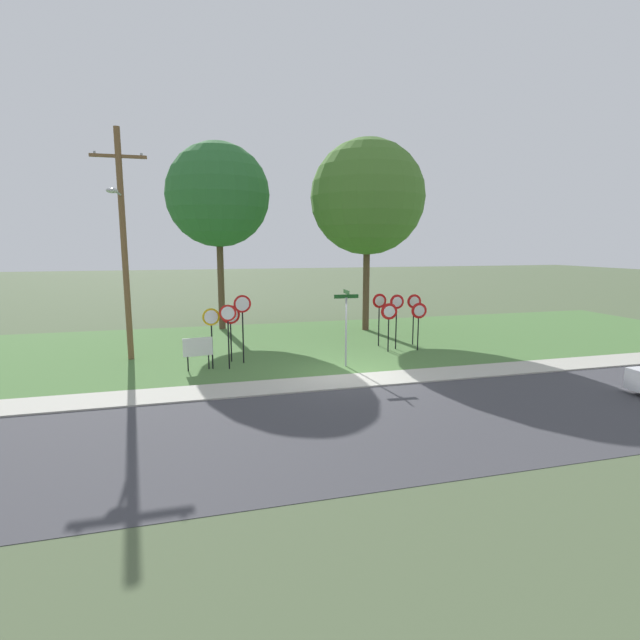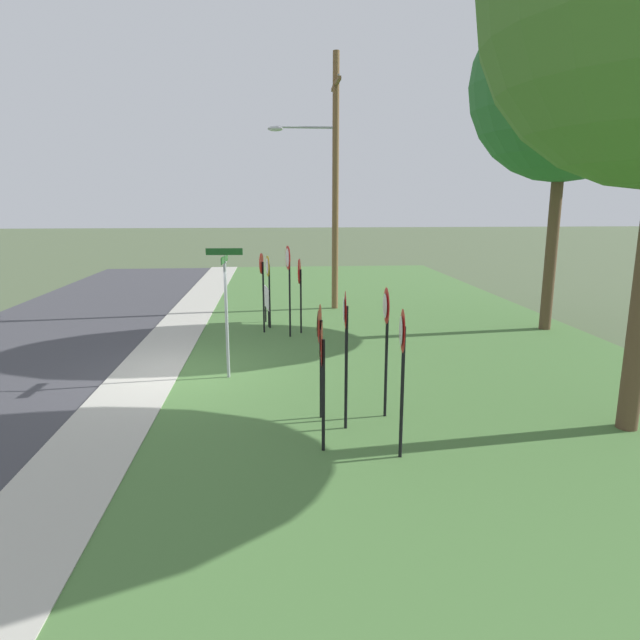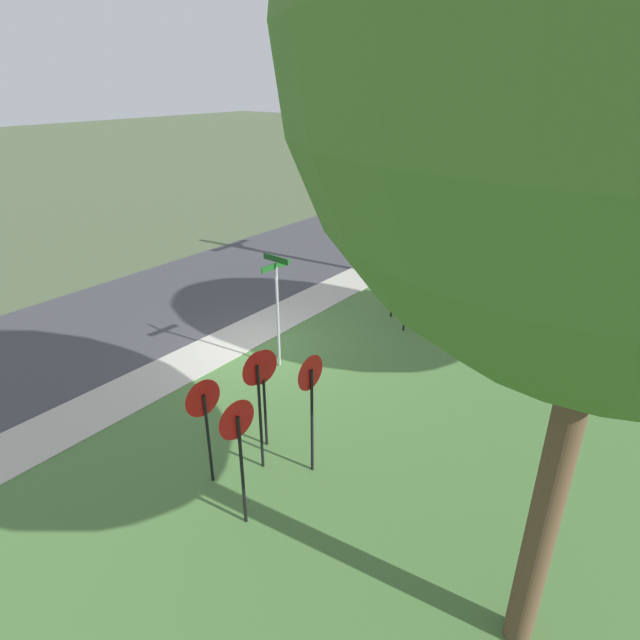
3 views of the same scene
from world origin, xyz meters
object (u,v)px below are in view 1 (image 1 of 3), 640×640
stop_sign_far_left (231,321)px  notice_board (198,349)px  yield_sign_near_left (419,315)px  stop_sign_near_right (228,323)px  utility_pole (123,238)px  yield_sign_far_right (389,316)px  oak_tree_right (367,198)px  stop_sign_far_center (211,326)px  yield_sign_far_left (397,309)px  yield_sign_center (379,307)px  oak_tree_left (218,195)px  street_name_post (346,321)px  yield_sign_near_right (414,307)px  stop_sign_near_left (243,314)px

stop_sign_far_left → notice_board: bearing=-133.8°
yield_sign_near_left → stop_sign_near_right: bearing=-165.1°
utility_pole → stop_sign_far_left: bearing=-19.0°
yield_sign_near_left → yield_sign_far_right: (-1.39, 0.09, 0.01)m
oak_tree_right → notice_board: bearing=-144.5°
stop_sign_far_center → utility_pole: size_ratio=0.25×
stop_sign_far_center → yield_sign_far_left: size_ratio=0.94×
yield_sign_center → oak_tree_left: (-6.79, 6.66, 5.52)m
yield_sign_center → utility_pole: utility_pole is taller
street_name_post → oak_tree_left: bearing=116.4°
yield_sign_far_left → yield_sign_far_right: (-0.54, -0.40, -0.24)m
yield_sign_near_right → oak_tree_right: size_ratio=0.23×
notice_board → utility_pole: bearing=130.2°
utility_pole → yield_sign_near_right: bearing=-1.1°
utility_pole → oak_tree_left: bearing=57.8°
stop_sign_far_left → oak_tree_left: size_ratio=0.23×
stop_sign_near_right → yield_sign_far_left: 7.74m
stop_sign_near_left → stop_sign_far_left: (-0.45, 0.35, -0.30)m
oak_tree_right → yield_sign_near_left: bearing=-85.6°
utility_pole → notice_board: utility_pole is taller
street_name_post → stop_sign_near_right: bearing=173.9°
stop_sign_near_right → stop_sign_far_left: size_ratio=1.07×
yield_sign_near_left → oak_tree_left: (-8.15, 7.96, 5.76)m
yield_sign_near_right → yield_sign_far_left: 1.40m
yield_sign_near_right → street_name_post: street_name_post is taller
stop_sign_far_left → street_name_post: street_name_post is taller
yield_sign_near_right → utility_pole: 13.00m
notice_board → oak_tree_right: oak_tree_right is taller
yield_sign_center → street_name_post: size_ratio=0.83×
stop_sign_near_right → yield_sign_far_left: (7.58, 1.56, 0.08)m
stop_sign_far_left → oak_tree_left: 9.71m
yield_sign_near_right → notice_board: (-9.91, -2.16, -0.95)m
yield_sign_far_left → notice_board: yield_sign_far_left is taller
oak_tree_left → yield_sign_far_right: bearing=-49.4°
yield_sign_center → oak_tree_right: 6.91m
yield_sign_far_left → yield_sign_center: (-0.50, 0.82, -0.01)m
stop_sign_near_left → utility_pole: size_ratio=0.30×
stop_sign_far_center → yield_sign_near_right: yield_sign_near_right is taller
stop_sign_far_center → yield_sign_near_right: 9.62m
stop_sign_near_right → yield_sign_center: (7.07, 2.38, 0.06)m
oak_tree_left → yield_sign_near_left: bearing=-44.3°
yield_sign_far_right → yield_sign_center: bearing=99.0°
yield_sign_near_left → street_name_post: 4.39m
yield_sign_far_right → oak_tree_left: bearing=141.4°
stop_sign_far_left → stop_sign_far_center: bearing=-121.1°
stop_sign_near_left → street_name_post: (3.81, -1.53, -0.21)m
stop_sign_near_right → utility_pole: bearing=155.3°
stop_sign_near_left → yield_sign_far_left: size_ratio=1.10×
yield_sign_far_left → utility_pole: 11.86m
stop_sign_near_right → stop_sign_far_left: bearing=90.0°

